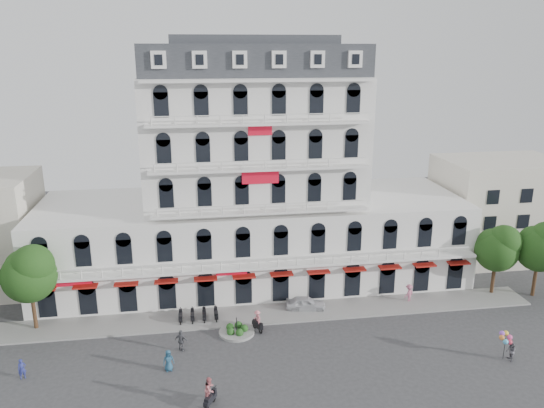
{
  "coord_description": "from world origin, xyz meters",
  "views": [
    {
      "loc": [
        -6.25,
        -36.33,
        24.68
      ],
      "look_at": [
        0.82,
        10.0,
        10.8
      ],
      "focal_mm": 35.0,
      "sensor_mm": 36.0,
      "label": 1
    }
  ],
  "objects": [
    {
      "name": "parked_scooter_row",
      "position": [
        -6.35,
        8.8,
        0.0
      ],
      "size": [
        4.4,
        1.8,
        1.1
      ],
      "primitive_type": null,
      "color": "black",
      "rests_on": "ground"
    },
    {
      "name": "pedestrian_right",
      "position": [
        14.67,
        9.5,
        0.95
      ],
      "size": [
        1.42,
        1.25,
        1.91
      ],
      "primitive_type": "imported",
      "rotation": [
        0.0,
        0.0,
        3.69
      ],
      "color": "#BA627E",
      "rests_on": "ground"
    },
    {
      "name": "pedestrian_far",
      "position": [
        -20.0,
        1.79,
        0.83
      ],
      "size": [
        0.71,
        0.59,
        1.66
      ],
      "primitive_type": "imported",
      "rotation": [
        0.0,
        0.0,
        0.37
      ],
      "color": "navy",
      "rests_on": "ground"
    },
    {
      "name": "tree_east_outer",
      "position": [
        28.05,
        8.98,
        5.55
      ],
      "size": [
        4.65,
        4.65,
        8.05
      ],
      "color": "#382314",
      "rests_on": "ground"
    },
    {
      "name": "flank_building_east",
      "position": [
        30.0,
        20.0,
        6.0
      ],
      "size": [
        14.0,
        10.0,
        12.0
      ],
      "primitive_type": "cube",
      "color": "beige",
      "rests_on": "ground"
    },
    {
      "name": "traffic_island",
      "position": [
        -3.0,
        6.0,
        0.26
      ],
      "size": [
        3.2,
        3.2,
        1.6
      ],
      "color": "gray",
      "rests_on": "ground"
    },
    {
      "name": "rider_southwest",
      "position": [
        -5.75,
        -3.74,
        1.23
      ],
      "size": [
        1.08,
        1.54,
        2.36
      ],
      "rotation": [
        0.0,
        0.0,
        1.06
      ],
      "color": "black",
      "rests_on": "ground"
    },
    {
      "name": "balloon_vendor",
      "position": [
        18.62,
        -1.6,
        1.26
      ],
      "size": [
        1.39,
        1.31,
        2.45
      ],
      "color": "slate",
      "rests_on": "ground"
    },
    {
      "name": "tree_west_inner",
      "position": [
        -20.95,
        9.48,
        5.68
      ],
      "size": [
        4.76,
        4.76,
        8.25
      ],
      "color": "#382314",
      "rests_on": "ground"
    },
    {
      "name": "pedestrian_left",
      "position": [
        -8.83,
        1.15,
        0.89
      ],
      "size": [
        0.96,
        0.73,
        1.78
      ],
      "primitive_type": "imported",
      "rotation": [
        0.0,
        0.0,
        0.2
      ],
      "color": "navy",
      "rests_on": "ground"
    },
    {
      "name": "parked_car",
      "position": [
        4.08,
        9.5,
        0.67
      ],
      "size": [
        4.14,
        2.22,
        1.34
      ],
      "primitive_type": "imported",
      "rotation": [
        0.0,
        0.0,
        1.4
      ],
      "color": "silver",
      "rests_on": "ground"
    },
    {
      "name": "sidewalk",
      "position": [
        0.0,
        9.0,
        0.08
      ],
      "size": [
        53.0,
        4.0,
        0.16
      ],
      "primitive_type": "cube",
      "color": "gray",
      "rests_on": "ground"
    },
    {
      "name": "main_building",
      "position": [
        0.0,
        18.0,
        9.96
      ],
      "size": [
        45.0,
        15.0,
        25.8
      ],
      "color": "silver",
      "rests_on": "ground"
    },
    {
      "name": "ground",
      "position": [
        0.0,
        0.0,
        0.0
      ],
      "size": [
        120.0,
        120.0,
        0.0
      ],
      "primitive_type": "plane",
      "color": "#38383A",
      "rests_on": "ground"
    },
    {
      "name": "pedestrian_mid",
      "position": [
        -7.86,
        3.88,
        0.96
      ],
      "size": [
        1.22,
        0.94,
        1.92
      ],
      "primitive_type": "imported",
      "rotation": [
        0.0,
        0.0,
        2.66
      ],
      "color": "#515258",
      "rests_on": "ground"
    },
    {
      "name": "rider_center",
      "position": [
        -1.1,
        6.2,
        1.05
      ],
      "size": [
        0.91,
        1.62,
        2.02
      ],
      "rotation": [
        0.0,
        0.0,
        5.1
      ],
      "color": "black",
      "rests_on": "ground"
    },
    {
      "name": "tree_east_inner",
      "position": [
        24.05,
        9.98,
        5.21
      ],
      "size": [
        4.4,
        4.37,
        7.57
      ],
      "color": "#382314",
      "rests_on": "ground"
    }
  ]
}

